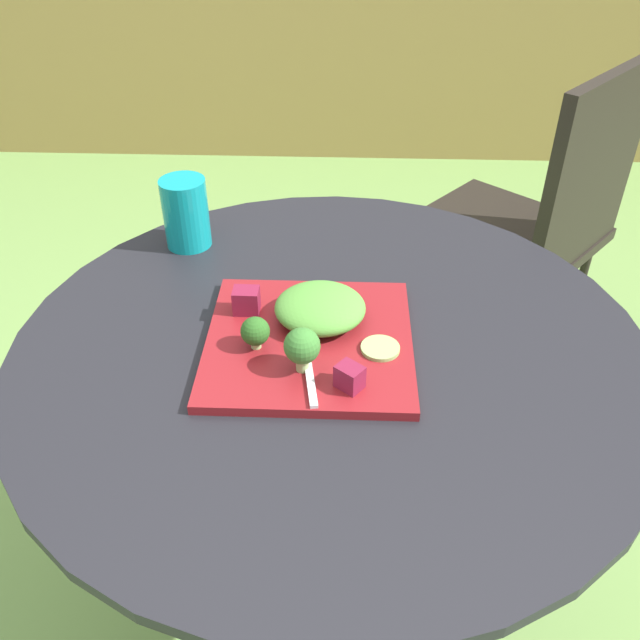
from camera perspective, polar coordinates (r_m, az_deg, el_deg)
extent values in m
plane|color=#70994C|center=(1.51, 0.62, -23.79)|extent=(12.00, 12.00, 0.00)
cube|color=#9E7F47|center=(3.18, 2.15, 24.60)|extent=(8.00, 0.08, 1.29)
cylinder|color=black|center=(0.95, 0.90, -2.13)|extent=(0.89, 0.89, 0.02)
cylinder|color=black|center=(1.20, 0.74, -14.99)|extent=(0.06, 0.06, 0.67)
cylinder|color=black|center=(1.50, 0.62, -23.41)|extent=(0.44, 0.44, 0.04)
cube|color=black|center=(1.85, 14.80, 6.93)|extent=(0.62, 0.62, 0.03)
cube|color=black|center=(1.67, 22.01, 11.48)|extent=(0.30, 0.34, 0.45)
cylinder|color=black|center=(2.16, 12.33, 5.34)|extent=(0.02, 0.02, 0.43)
cylinder|color=black|center=(1.91, 6.43, 1.32)|extent=(0.02, 0.02, 0.43)
cylinder|color=black|center=(2.04, 20.74, 1.50)|extent=(0.02, 0.02, 0.43)
cylinder|color=black|center=(1.77, 15.65, -3.37)|extent=(0.02, 0.02, 0.43)
cube|color=maroon|center=(0.93, -0.92, -1.85)|extent=(0.28, 0.28, 0.01)
cylinder|color=#0F8C93|center=(1.16, -11.25, 8.84)|extent=(0.08, 0.08, 0.12)
cylinder|color=#0D777D|center=(1.17, -11.15, 8.07)|extent=(0.07, 0.07, 0.08)
cube|color=silver|center=(0.86, -0.87, -4.85)|extent=(0.03, 0.11, 0.00)
cube|color=silver|center=(0.92, -1.33, -1.68)|extent=(0.03, 0.05, 0.00)
ellipsoid|color=#519338|center=(0.95, 0.01, 1.05)|extent=(0.13, 0.12, 0.04)
cylinder|color=#99B770|center=(0.87, -1.50, -3.71)|extent=(0.02, 0.02, 0.02)
sphere|color=#38752D|center=(0.85, -1.53, -2.20)|extent=(0.05, 0.05, 0.05)
cylinder|color=#99B770|center=(0.92, -5.41, -2.03)|extent=(0.01, 0.01, 0.01)
sphere|color=#285B1E|center=(0.90, -5.49, -0.94)|extent=(0.04, 0.04, 0.04)
cylinder|color=#8EB766|center=(0.91, 5.10, -2.39)|extent=(0.05, 0.05, 0.01)
cube|color=maroon|center=(0.84, 2.51, -4.82)|extent=(0.04, 0.04, 0.03)
cube|color=maroon|center=(0.98, -6.23, 1.63)|extent=(0.04, 0.03, 0.04)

